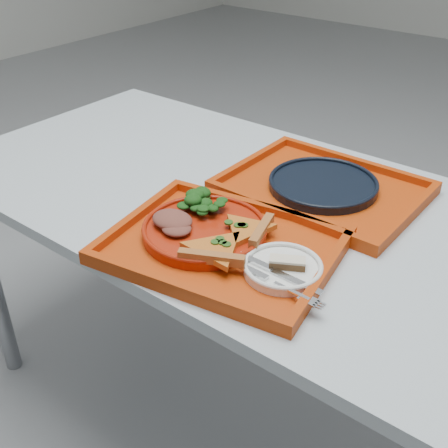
# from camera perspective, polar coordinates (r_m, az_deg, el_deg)

# --- Properties ---
(ground) EXTENTS (10.00, 10.00, 0.00)m
(ground) POSITION_cam_1_polar(r_m,az_deg,el_deg) (1.82, 1.90, -18.41)
(ground) COLOR gray
(ground) RESTS_ON ground
(table) EXTENTS (1.60, 0.80, 0.75)m
(table) POSITION_cam_1_polar(r_m,az_deg,el_deg) (1.37, 2.39, -0.09)
(table) COLOR #A9B4BD
(table) RESTS_ON ground
(tray_main) EXTENTS (0.50, 0.42, 0.01)m
(tray_main) POSITION_cam_1_polar(r_m,az_deg,el_deg) (1.14, -0.15, -2.50)
(tray_main) COLOR #AD3409
(tray_main) RESTS_ON table
(tray_far) EXTENTS (0.45, 0.35, 0.01)m
(tray_far) POSITION_cam_1_polar(r_m,az_deg,el_deg) (1.38, 9.97, 3.39)
(tray_far) COLOR #AD3409
(tray_far) RESTS_ON table
(dinner_plate) EXTENTS (0.26, 0.26, 0.02)m
(dinner_plate) POSITION_cam_1_polar(r_m,az_deg,el_deg) (1.17, -1.97, -0.74)
(dinner_plate) COLOR #9C1E0A
(dinner_plate) RESTS_ON tray_main
(side_plate) EXTENTS (0.15, 0.15, 0.01)m
(side_plate) POSITION_cam_1_polar(r_m,az_deg,el_deg) (1.07, 5.98, -4.62)
(side_plate) COLOR white
(side_plate) RESTS_ON tray_main
(navy_plate) EXTENTS (0.26, 0.26, 0.02)m
(navy_plate) POSITION_cam_1_polar(r_m,az_deg,el_deg) (1.37, 10.02, 3.90)
(navy_plate) COLOR black
(navy_plate) RESTS_ON tray_far
(pizza_slice_a) EXTENTS (0.18, 0.19, 0.02)m
(pizza_slice_a) POSITION_cam_1_polar(r_m,az_deg,el_deg) (1.09, -0.86, -2.37)
(pizza_slice_a) COLOR orange
(pizza_slice_a) RESTS_ON dinner_plate
(pizza_slice_b) EXTENTS (0.16, 0.14, 0.02)m
(pizza_slice_b) POSITION_cam_1_polar(r_m,az_deg,el_deg) (1.15, 2.33, -0.34)
(pizza_slice_b) COLOR orange
(pizza_slice_b) RESTS_ON dinner_plate
(salad_heap) EXTENTS (0.10, 0.09, 0.05)m
(salad_heap) POSITION_cam_1_polar(r_m,az_deg,el_deg) (1.22, -1.98, 2.49)
(salad_heap) COLOR black
(salad_heap) RESTS_ON dinner_plate
(meat_portion) EXTENTS (0.09, 0.07, 0.03)m
(meat_portion) POSITION_cam_1_polar(r_m,az_deg,el_deg) (1.17, -5.27, 0.43)
(meat_portion) COLOR brown
(meat_portion) RESTS_ON dinner_plate
(dessert_bar) EXTENTS (0.07, 0.06, 0.02)m
(dessert_bar) POSITION_cam_1_polar(r_m,az_deg,el_deg) (1.06, 6.46, -3.93)
(dessert_bar) COLOR #4B3219
(dessert_bar) RESTS_ON side_plate
(knife) EXTENTS (0.19, 0.02, 0.01)m
(knife) POSITION_cam_1_polar(r_m,az_deg,el_deg) (1.04, 5.58, -4.93)
(knife) COLOR silver
(knife) RESTS_ON side_plate
(fork) EXTENTS (0.19, 0.03, 0.01)m
(fork) POSITION_cam_1_polar(r_m,az_deg,el_deg) (1.02, 5.08, -5.87)
(fork) COLOR silver
(fork) RESTS_ON side_plate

